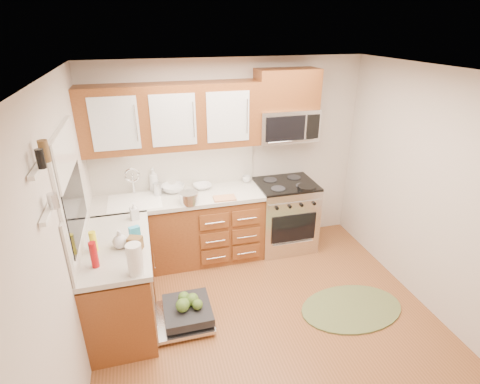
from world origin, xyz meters
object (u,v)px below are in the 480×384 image
object	(u,v)px
skillet	(307,187)
bowl_a	(202,186)
bowl_b	(173,188)
upper_cabinets	(172,117)
paper_towel_roll	(135,259)
cup	(247,179)
sink	(136,211)
stock_pot	(189,198)
microwave	(286,124)
rug	(351,308)
dishwasher	(184,314)
cutting_board	(225,198)
range	(285,215)

from	to	relation	value
skillet	bowl_a	distance (m)	1.33
bowl_a	bowl_b	bearing A→B (deg)	180.00
upper_cabinets	paper_towel_roll	size ratio (longest dim) A/B	7.26
cup	sink	bearing A→B (deg)	-170.99
upper_cabinets	bowl_b	size ratio (longest dim) A/B	7.21
sink	stock_pot	world-z (taller)	stock_pot
microwave	stock_pot	bearing A→B (deg)	-165.82
rug	bowl_a	xyz separation A→B (m)	(-1.34, 1.59, 0.94)
rug	skillet	bearing A→B (deg)	93.93
upper_cabinets	cup	distance (m)	1.30
skillet	dishwasher	bearing A→B (deg)	-152.82
cup	cutting_board	bearing A→B (deg)	-132.89
range	skillet	world-z (taller)	skillet
upper_cabinets	range	distance (m)	1.99
dishwasher	stock_pot	xyz separation A→B (m)	(0.23, 0.92, 0.89)
skillet	stock_pot	distance (m)	1.48
stock_pot	bowl_a	bearing A→B (deg)	59.55
upper_cabinets	range	size ratio (longest dim) A/B	2.16
cup	dishwasher	bearing A→B (deg)	-128.14
stock_pot	paper_towel_roll	xyz separation A→B (m)	(-0.62, -1.24, 0.07)
range	sink	xyz separation A→B (m)	(-1.93, -0.01, 0.33)
sink	rug	distance (m)	2.72
rug	paper_towel_roll	xyz separation A→B (m)	(-2.18, -0.03, 1.06)
upper_cabinets	bowl_a	world-z (taller)	upper_cabinets
range	bowl_b	size ratio (longest dim) A/B	3.34
range	microwave	world-z (taller)	microwave
range	cup	bearing A→B (deg)	155.38
upper_cabinets	cup	size ratio (longest dim) A/B	18.17
dishwasher	microwave	bearing A→B (deg)	39.07
range	upper_cabinets	bearing A→B (deg)	174.11
microwave	skillet	world-z (taller)	microwave
sink	skillet	size ratio (longest dim) A/B	2.72
paper_towel_roll	cutting_board	bearing A→B (deg)	49.73
range	paper_towel_roll	xyz separation A→B (m)	(-1.93, -1.45, 0.59)
sink	paper_towel_roll	distance (m)	1.46
rug	dishwasher	bearing A→B (deg)	170.90
range	microwave	bearing A→B (deg)	90.00
stock_pot	microwave	bearing A→B (deg)	14.18
microwave	bowl_b	distance (m)	1.63
upper_cabinets	paper_towel_roll	distance (m)	1.86
range	cup	distance (m)	0.72
microwave	cutting_board	world-z (taller)	microwave
range	bowl_b	world-z (taller)	bowl_b
microwave	stock_pot	distance (m)	1.52
cutting_board	bowl_b	size ratio (longest dim) A/B	0.93
bowl_b	rug	bearing A→B (deg)	-42.88
cutting_board	paper_towel_roll	world-z (taller)	paper_towel_roll
skillet	upper_cabinets	bearing A→B (deg)	165.96
upper_cabinets	microwave	size ratio (longest dim) A/B	2.70
microwave	rug	size ratio (longest dim) A/B	0.67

